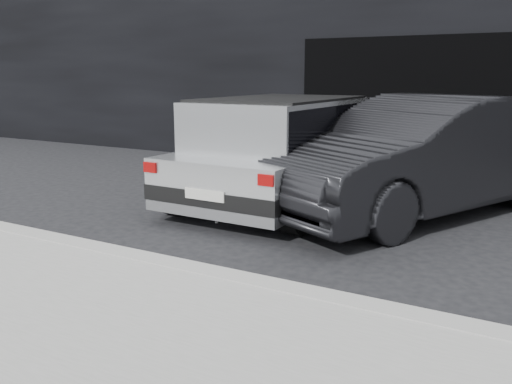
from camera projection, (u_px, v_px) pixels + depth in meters
The scene contains 9 objects.
ground at pixel (251, 209), 7.79m from camera, with size 80.00×80.00×0.00m, color black.
building_facade at pixel (427, 46), 11.87m from camera, with size 34.00×4.00×5.00m, color black.
garage_opening at pixel (400, 106), 10.42m from camera, with size 4.00×0.10×2.60m, color black.
curb at pixel (204, 274), 5.09m from camera, with size 18.00×0.25×0.12m, color #999994.
sidewalk at pixel (112, 325), 4.07m from camera, with size 18.00×2.20×0.11m, color #999994.
silver_hatchback at pixel (283, 146), 8.04m from camera, with size 2.17×4.28×1.57m.
second_car at pixel (420, 156), 7.39m from camera, with size 1.71×4.92×1.62m, color black.
cat_siamese at pixel (251, 215), 7.02m from camera, with size 0.30×0.68×0.24m.
cat_white at pixel (231, 209), 7.08m from camera, with size 0.68×0.50×0.36m.
Camera 1 is at (3.80, -6.53, 1.90)m, focal length 38.00 mm.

